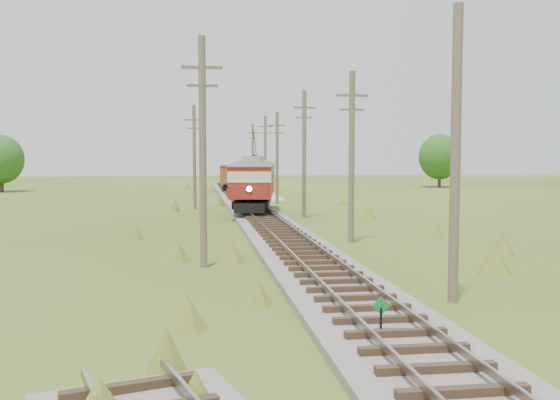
{
  "coord_description": "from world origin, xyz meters",
  "views": [
    {
      "loc": [
        -4.55,
        -12.52,
        4.36
      ],
      "look_at": [
        0.0,
        20.37,
        2.04
      ],
      "focal_mm": 40.0,
      "sensor_mm": 36.0,
      "label": 1
    }
  ],
  "objects": [
    {
      "name": "utility_pole_r_1",
      "position": [
        3.1,
        5.0,
        4.4
      ],
      "size": [
        0.3,
        0.3,
        8.8
      ],
      "color": "brown",
      "rests_on": "ground"
    },
    {
      "name": "switch_marker",
      "position": [
        -0.2,
        1.5,
        0.63
      ],
      "size": [
        0.45,
        0.06,
        1.08
      ],
      "color": "black",
      "rests_on": "ground"
    },
    {
      "name": "utility_pole_r_6",
      "position": [
        3.2,
        70.0,
        4.47
      ],
      "size": [
        1.6,
        0.3,
        8.7
      ],
      "color": "brown",
      "rests_on": "ground"
    },
    {
      "name": "gondola",
      "position": [
        0.0,
        63.38,
        2.06
      ],
      "size": [
        3.13,
        8.48,
        2.78
      ],
      "rotation": [
        0.0,
        0.0,
        -0.05
      ],
      "color": "black",
      "rests_on": "ground"
    },
    {
      "name": "gravel_pile",
      "position": [
        3.04,
        49.95,
        0.55
      ],
      "size": [
        3.24,
        3.43,
        1.18
      ],
      "color": "gray",
      "rests_on": "ground"
    },
    {
      "name": "tree_mid_b",
      "position": [
        30.0,
        72.0,
        4.33
      ],
      "size": [
        5.88,
        5.88,
        7.57
      ],
      "color": "#38281C",
      "rests_on": "ground"
    },
    {
      "name": "streetcar",
      "position": [
        -0.0,
        34.96,
        2.69
      ],
      "size": [
        4.74,
        12.84,
        5.81
      ],
      "rotation": [
        0.0,
        0.0,
        -0.15
      ],
      "color": "black",
      "rests_on": "ground"
    },
    {
      "name": "utility_pole_l_b",
      "position": [
        -4.5,
        40.0,
        4.42
      ],
      "size": [
        1.6,
        0.3,
        8.6
      ],
      "color": "brown",
      "rests_on": "ground"
    },
    {
      "name": "utility_pole_r_2",
      "position": [
        3.3,
        18.0,
        4.42
      ],
      "size": [
        1.6,
        0.3,
        8.6
      ],
      "color": "brown",
      "rests_on": "ground"
    },
    {
      "name": "railbed_main",
      "position": [
        0.0,
        34.0,
        0.19
      ],
      "size": [
        3.6,
        96.0,
        0.57
      ],
      "color": "#605B54",
      "rests_on": "ground"
    },
    {
      "name": "utility_pole_r_3",
      "position": [
        3.2,
        31.0,
        4.63
      ],
      "size": [
        1.6,
        0.3,
        9.0
      ],
      "color": "brown",
      "rests_on": "ground"
    },
    {
      "name": "tree_mid_a",
      "position": [
        -28.0,
        68.0,
        4.02
      ],
      "size": [
        5.46,
        5.46,
        7.03
      ],
      "color": "#38281C",
      "rests_on": "ground"
    },
    {
      "name": "ground",
      "position": [
        0.0,
        0.0,
        0.0
      ],
      "size": [
        260.0,
        260.0,
        0.0
      ],
      "primitive_type": "plane",
      "color": "#334815",
      "rests_on": "ground"
    },
    {
      "name": "utility_pole_l_a",
      "position": [
        -4.2,
        12.0,
        4.63
      ],
      "size": [
        1.6,
        0.3,
        9.0
      ],
      "color": "brown",
      "rests_on": "ground"
    },
    {
      "name": "utility_pole_r_4",
      "position": [
        3.0,
        44.0,
        4.32
      ],
      "size": [
        1.6,
        0.3,
        8.4
      ],
      "color": "brown",
      "rests_on": "ground"
    },
    {
      "name": "utility_pole_r_5",
      "position": [
        3.4,
        57.0,
        4.58
      ],
      "size": [
        1.6,
        0.3,
        8.9
      ],
      "color": "brown",
      "rests_on": "ground"
    }
  ]
}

